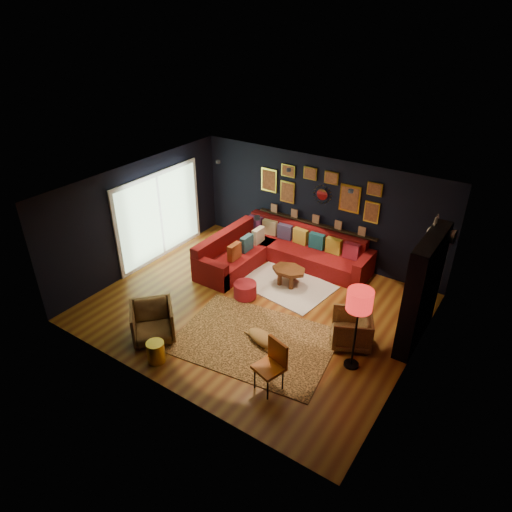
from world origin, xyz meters
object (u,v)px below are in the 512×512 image
Objects in this scene: sectional at (275,252)px; pouf at (245,290)px; coffee_table at (289,272)px; gold_stool at (156,352)px; orange_chair at (273,362)px; armchair_right at (351,328)px; floor_lamp at (359,304)px; armchair_left at (152,321)px; dog at (264,337)px.

pouf is (0.23, -1.61, -0.13)m from sectional.
coffee_table is 3.59m from gold_stool.
coffee_table is 3.21m from orange_chair.
armchair_right is (2.55, -0.15, 0.18)m from pouf.
pouf is at bearing -118.58° from coffee_table.
armchair_right reaches higher than coffee_table.
floor_lamp is at bearing 31.99° from gold_stool.
sectional is 4.16m from gold_stool.
armchair_left is at bearing -96.92° from sectional.
floor_lamp reaches higher than sectional.
gold_stool reaches higher than pouf.
floor_lamp is (2.28, -1.66, 1.00)m from coffee_table.
armchair_left reaches higher than gold_stool.
floor_lamp is (0.91, 1.23, 0.80)m from orange_chair.
floor_lamp is (0.27, -0.54, 0.98)m from armchair_right.
gold_stool is at bearing -121.05° from dog.
armchair_left is 0.77× the size of dog.
armchair_right is 0.46× the size of floor_lamp.
gold_stool is 3.70m from floor_lamp.
coffee_table is 0.91× the size of orange_chair.
sectional is at bearing 139.98° from coffee_table.
dog is (-0.71, 0.82, -0.37)m from orange_chair.
sectional is 6.78× the size of pouf.
pouf is 2.56m from gold_stool.
sectional is at bearing 142.96° from floor_lamp.
sectional is at bearing 90.82° from gold_stool.
dog is at bearing 46.87° from gold_stool.
pouf is at bearing 166.28° from floor_lamp.
coffee_table is at bearing 144.01° from floor_lamp.
floor_lamp reaches higher than armchair_left.
sectional is at bearing 137.58° from orange_chair.
gold_stool is (0.51, -0.45, -0.20)m from armchair_left.
gold_stool is at bearing -93.78° from pouf.
orange_chair is at bearing -58.78° from sectional.
pouf is 0.63× the size of armchair_left.
sectional is 1.63m from pouf.
dog is (-1.35, -0.95, -0.19)m from armchair_right.
gold_stool is (0.06, -4.16, -0.12)m from sectional.
orange_chair reaches higher than coffee_table.
sectional is 8.36× the size of gold_stool.
armchair_right is (2.02, -1.12, 0.02)m from coffee_table.
armchair_left is 1.96× the size of gold_stool.
sectional is 3.28m from armchair_right.
orange_chair is (2.14, -3.53, 0.23)m from sectional.
floor_lamp is at bearing -25.93° from armchair_left.
armchair_left is 2.60m from orange_chair.
orange_chair is 1.15m from dog.
sectional reaches higher than pouf.
gold_stool is 2.20m from orange_chair.
sectional is 0.99m from coffee_table.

